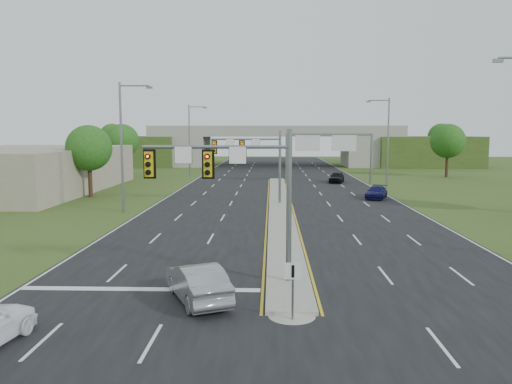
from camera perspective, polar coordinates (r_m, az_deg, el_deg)
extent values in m
plane|color=#354B1A|center=(23.03, 3.72, -10.46)|extent=(240.00, 240.00, 0.00)
cube|color=black|center=(57.39, 2.56, 0.00)|extent=(24.00, 160.00, 0.02)
cube|color=gray|center=(45.48, 2.76, -1.69)|extent=(2.00, 54.00, 0.16)
cone|color=gray|center=(19.21, 4.13, -13.73)|extent=(2.00, 2.00, 0.16)
cube|color=gold|center=(45.49, 1.31, -1.78)|extent=(0.12, 54.00, 0.01)
cube|color=gold|center=(45.53, 4.21, -1.78)|extent=(0.12, 54.00, 0.01)
cube|color=silver|center=(58.43, -9.09, 0.06)|extent=(0.12, 160.00, 0.01)
cube|color=silver|center=(58.74, 14.15, -0.03)|extent=(0.12, 160.00, 0.01)
cube|color=silver|center=(22.78, -13.06, -10.76)|extent=(10.50, 0.50, 0.01)
cylinder|color=slate|center=(22.24, 3.79, -1.82)|extent=(0.24, 0.24, 7.00)
cylinder|color=slate|center=(22.12, -4.63, 5.15)|extent=(6.50, 0.16, 0.16)
cube|color=gold|center=(21.95, -5.53, 3.17)|extent=(0.35, 0.25, 1.10)
cube|color=gold|center=(22.43, -12.14, 3.12)|extent=(0.35, 0.25, 1.10)
cube|color=black|center=(22.09, -5.48, 3.19)|extent=(0.55, 0.04, 1.30)
cube|color=black|center=(22.56, -12.06, 3.15)|extent=(0.55, 0.04, 1.30)
sphere|color=#FF0C05|center=(21.80, -5.59, 4.06)|extent=(0.20, 0.20, 0.20)
sphere|color=#FF0C05|center=(22.28, -12.25, 4.00)|extent=(0.20, 0.20, 0.20)
cube|color=white|center=(22.24, -8.33, 4.21)|extent=(0.75, 0.04, 0.75)
cube|color=white|center=(21.95, -2.12, 4.24)|extent=(0.75, 0.04, 0.75)
cylinder|color=slate|center=(47.10, 2.75, 2.77)|extent=(0.24, 0.24, 7.00)
cylinder|color=slate|center=(47.04, -1.22, 6.06)|extent=(6.50, 0.16, 0.16)
cube|color=gold|center=(46.83, -1.63, 5.14)|extent=(0.35, 0.25, 1.10)
cube|color=gold|center=(47.05, -4.81, 5.13)|extent=(0.35, 0.25, 1.10)
cube|color=black|center=(46.97, -1.62, 5.14)|extent=(0.55, 0.04, 1.30)
cube|color=black|center=(47.19, -4.79, 5.13)|extent=(0.55, 0.04, 1.30)
sphere|color=#FF0C05|center=(46.69, -1.64, 5.56)|extent=(0.20, 0.20, 0.20)
sphere|color=#FF0C05|center=(46.92, -4.83, 5.55)|extent=(0.20, 0.20, 0.20)
cube|color=white|center=(47.05, -2.97, 5.63)|extent=(0.75, 0.04, 0.75)
cube|color=white|center=(46.91, -0.03, 5.63)|extent=(0.75, 0.04, 0.75)
cylinder|color=slate|center=(18.41, 4.22, -11.36)|extent=(0.08, 0.08, 2.20)
cube|color=white|center=(18.13, 4.25, -9.01)|extent=(0.60, 0.04, 0.60)
cube|color=black|center=(18.10, 4.25, -9.03)|extent=(0.10, 0.02, 0.45)
cylinder|color=slate|center=(67.10, 3.49, 3.81)|extent=(0.28, 0.28, 6.60)
cylinder|color=slate|center=(68.37, 13.02, 3.70)|extent=(0.28, 0.28, 6.60)
cube|color=slate|center=(67.41, 8.35, 6.49)|extent=(11.50, 0.35, 0.35)
cube|color=#0B511E|center=(66.96, 5.92, 5.58)|extent=(3.20, 0.08, 2.00)
cube|color=#0B511E|center=(67.47, 10.01, 5.52)|extent=(3.20, 0.08, 2.00)
cube|color=silver|center=(66.91, 5.92, 5.58)|extent=(3.30, 0.03, 2.10)
cube|color=silver|center=(67.42, 10.01, 5.52)|extent=(3.30, 0.03, 2.10)
cube|color=gray|center=(103.33, -7.26, 4.66)|extent=(6.00, 12.00, 6.00)
cube|color=gray|center=(103.58, 11.72, 4.58)|extent=(6.00, 12.00, 6.00)
cube|color=#354B1A|center=(106.15, -14.23, 4.57)|extent=(20.00, 14.00, 6.00)
cube|color=#354B1A|center=(106.59, 18.64, 4.43)|extent=(20.00, 14.00, 6.00)
cube|color=gray|center=(101.98, 2.25, 6.71)|extent=(50.00, 12.00, 1.20)
cube|color=gray|center=(96.18, 2.28, 7.33)|extent=(50.00, 0.40, 0.90)
cube|color=gray|center=(107.78, 2.23, 7.27)|extent=(50.00, 0.40, 0.90)
cylinder|color=slate|center=(43.88, -15.11, 4.86)|extent=(0.20, 0.20, 11.00)
cylinder|color=slate|center=(43.68, -13.72, 11.72)|extent=(2.50, 0.12, 0.12)
cube|color=slate|center=(43.36, -12.09, 11.60)|extent=(0.50, 0.25, 0.18)
cylinder|color=slate|center=(78.03, -7.62, 5.80)|extent=(0.20, 0.20, 11.00)
cylinder|color=slate|center=(77.92, -6.77, 9.64)|extent=(2.50, 0.12, 0.12)
cube|color=slate|center=(77.74, -5.84, 9.55)|extent=(0.50, 0.25, 0.18)
cube|color=slate|center=(29.66, 25.93, 13.35)|extent=(0.50, 0.25, 0.18)
cylinder|color=slate|center=(63.61, 14.84, 5.41)|extent=(0.20, 0.20, 11.00)
cylinder|color=slate|center=(63.44, 13.87, 10.14)|extent=(2.50, 0.12, 0.12)
cube|color=slate|center=(63.19, 12.74, 10.05)|extent=(0.50, 0.25, 0.18)
cylinder|color=#382316|center=(55.62, -18.43, 1.50)|extent=(0.44, 0.44, 4.00)
sphere|color=#184E14|center=(55.44, -18.56, 4.80)|extent=(4.80, 4.80, 4.80)
cylinder|color=#382316|center=(80.54, -14.99, 3.26)|extent=(0.44, 0.44, 4.25)
sphere|color=#184E14|center=(80.41, -15.06, 5.68)|extent=(5.20, 5.20, 5.20)
cylinder|color=#382316|center=(81.64, 20.98, 3.08)|extent=(0.44, 0.44, 4.25)
sphere|color=#184E14|center=(81.51, 21.08, 5.47)|extent=(5.20, 5.20, 5.20)
cylinder|color=#382316|center=(121.89, -16.03, 4.43)|extent=(0.44, 0.44, 4.50)
sphere|color=#184E14|center=(121.80, -16.09, 6.12)|extent=(6.00, 6.00, 6.00)
cylinder|color=#382316|center=(118.37, -9.55, 4.47)|extent=(0.44, 0.44, 4.25)
sphere|color=#184E14|center=(118.28, -9.58, 6.12)|extent=(5.60, 5.60, 5.60)
cylinder|color=#382316|center=(118.68, 13.89, 4.37)|extent=(0.44, 0.44, 4.25)
sphere|color=#184E14|center=(118.60, 13.94, 6.01)|extent=(5.60, 5.60, 5.60)
cylinder|color=#382316|center=(122.37, 20.33, 4.28)|extent=(0.44, 0.44, 4.50)
sphere|color=#184E14|center=(122.29, 20.40, 5.96)|extent=(6.00, 6.00, 6.00)
cube|color=gray|center=(64.18, -25.31, 2.31)|extent=(18.00, 30.00, 5.00)
imported|color=gray|center=(20.74, -6.71, -10.19)|extent=(3.40, 4.91, 1.53)
imported|color=#0C0C49|center=(53.15, 13.60, -0.03)|extent=(3.26, 4.71, 1.27)
imported|color=black|center=(68.84, 9.20, 1.69)|extent=(2.80, 4.64, 1.48)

